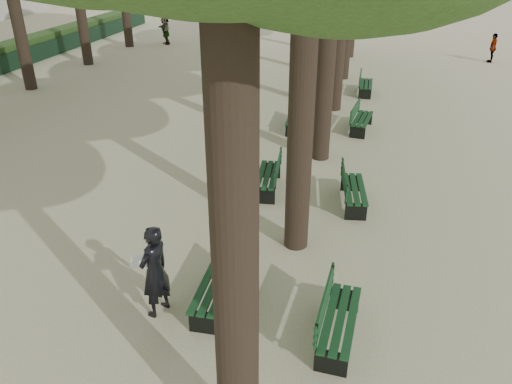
# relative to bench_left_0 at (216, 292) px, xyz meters

# --- Properties ---
(ground) EXTENTS (120.00, 120.00, 0.00)m
(ground) POSITION_rel_bench_left_0_xyz_m (-0.37, -0.69, -0.27)
(ground) COLOR #B4B088
(ground) RESTS_ON ground
(bench_left_0) EXTENTS (0.61, 1.81, 0.92)m
(bench_left_0) POSITION_rel_bench_left_0_xyz_m (0.00, 0.00, 0.00)
(bench_left_0) COLOR black
(bench_left_0) RESTS_ON ground
(bench_left_1) EXTENTS (0.73, 1.84, 0.92)m
(bench_left_1) POSITION_rel_bench_left_0_xyz_m (-0.00, 4.79, 0.00)
(bench_left_1) COLOR black
(bench_left_1) RESTS_ON ground
(bench_left_2) EXTENTS (0.63, 1.82, 0.92)m
(bench_left_2) POSITION_rel_bench_left_0_xyz_m (-0.00, 9.67, 0.00)
(bench_left_2) COLOR black
(bench_left_2) RESTS_ON ground
(bench_left_3) EXTENTS (0.67, 1.83, 0.92)m
(bench_left_3) POSITION_rel_bench_left_0_xyz_m (-0.00, 15.06, 0.00)
(bench_left_3) COLOR black
(bench_left_3) RESTS_ON ground
(bench_right_0) EXTENTS (0.69, 1.83, 0.92)m
(bench_right_0) POSITION_rel_bench_left_0_xyz_m (2.27, -0.43, 0.00)
(bench_right_0) COLOR black
(bench_right_0) RESTS_ON ground
(bench_right_1) EXTENTS (0.80, 1.86, 0.92)m
(bench_right_1) POSITION_rel_bench_left_0_xyz_m (2.27, 4.46, 0.00)
(bench_right_1) COLOR black
(bench_right_1) RESTS_ON ground
(bench_right_2) EXTENTS (0.80, 1.86, 0.92)m
(bench_right_2) POSITION_rel_bench_left_0_xyz_m (2.27, 10.02, 0.00)
(bench_right_2) COLOR black
(bench_right_2) RESTS_ON ground
(bench_right_3) EXTENTS (0.57, 1.80, 0.92)m
(bench_right_3) POSITION_rel_bench_left_0_xyz_m (2.27, 14.77, 0.00)
(bench_right_3) COLOR black
(bench_right_3) RESTS_ON ground
(man_with_map) EXTENTS (0.72, 0.79, 1.77)m
(man_with_map) POSITION_rel_bench_left_0_xyz_m (-0.95, -0.44, 0.62)
(man_with_map) COLOR black
(man_with_map) RESTS_ON ground
(pedestrian_e) EXTENTS (1.29, 1.52, 1.78)m
(pedestrian_e) POSITION_rel_bench_left_0_xyz_m (-10.43, 23.58, 0.62)
(pedestrian_e) COLOR #262628
(pedestrian_e) RESTS_ON ground
(pedestrian_d) EXTENTS (0.43, 0.85, 1.66)m
(pedestrian_d) POSITION_rel_bench_left_0_xyz_m (0.26, 26.78, 0.56)
(pedestrian_d) COLOR #262628
(pedestrian_d) RESTS_ON ground
(pedestrian_c) EXTENTS (0.48, 0.94, 1.53)m
(pedestrian_c) POSITION_rel_bench_left_0_xyz_m (8.72, 22.59, 0.49)
(pedestrian_c) COLOR #262628
(pedestrian_c) RESTS_ON ground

